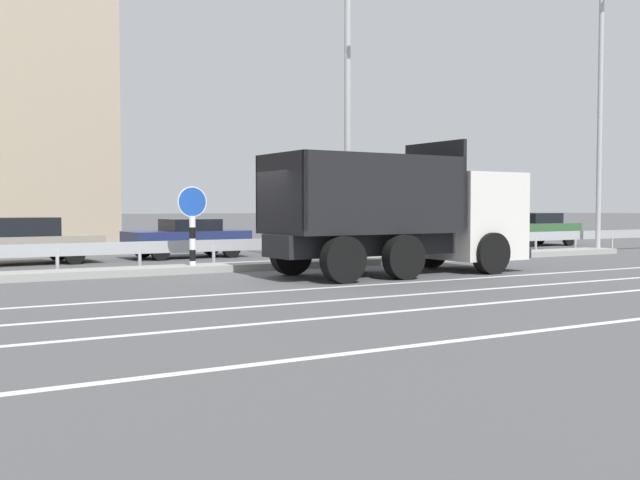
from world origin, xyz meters
The scene contains 15 objects.
ground_plane centered at (0.00, 0.00, 0.00)m, with size 320.00×320.00×0.00m, color #4C4C4F.
lane_strip_0 centered at (3.20, -2.57, 0.00)m, with size 54.13×0.16×0.01m, color silver.
lane_strip_1 centered at (3.20, -4.45, 0.00)m, with size 54.13×0.16×0.01m, color silver.
lane_strip_2 centered at (3.20, -6.16, 0.00)m, with size 54.13×0.16×0.01m, color silver.
median_island centered at (0.00, 2.35, 0.09)m, with size 29.77×1.10×0.18m, color gray.
median_guardrail centered at (0.00, 3.27, 0.57)m, with size 54.13×0.09×0.78m.
dump_truck centered at (4.14, -0.76, 1.29)m, with size 6.94×2.74×3.33m.
median_road_sign centered at (-0.95, 2.35, 1.18)m, with size 0.79×0.16×2.20m.
street_lamp_2 centered at (3.89, 2.33, 5.14)m, with size 0.71×2.60×9.22m.
street_lamp_3 centered at (14.70, 2.39, 5.93)m, with size 0.71×1.80×10.97m.
parked_car_3 centered at (-4.51, 7.38, 0.70)m, with size 4.99×2.20×1.37m.
parked_car_4 centered at (0.88, 7.63, 0.67)m, with size 4.05×1.93×1.28m.
parked_car_5 centered at (6.41, 6.97, 0.76)m, with size 3.99×2.06×1.47m.
parked_car_6 centered at (10.83, 7.09, 0.76)m, with size 3.92×1.93×1.55m.
parked_car_7 centered at (16.49, 7.27, 0.72)m, with size 3.99×1.89×1.41m.
Camera 1 is at (-7.87, -15.80, 1.68)m, focal length 42.00 mm.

